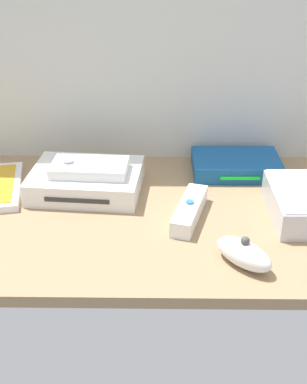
% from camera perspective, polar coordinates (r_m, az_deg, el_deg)
% --- Properties ---
extents(ground_plane, '(1.00, 0.48, 0.02)m').
position_cam_1_polar(ground_plane, '(0.93, 0.00, -2.71)').
color(ground_plane, '#9E7F5B').
rests_on(ground_plane, ground).
extents(back_wall, '(1.10, 0.01, 0.64)m').
position_cam_1_polar(back_wall, '(1.05, 0.19, 20.26)').
color(back_wall, silver).
rests_on(back_wall, ground).
extents(game_console, '(0.22, 0.18, 0.04)m').
position_cam_1_polar(game_console, '(0.99, -7.61, 1.31)').
color(game_console, white).
rests_on(game_console, ground_plane).
extents(network_router, '(0.18, 0.13, 0.03)m').
position_cam_1_polar(network_router, '(1.07, 9.30, 3.05)').
color(network_router, '#145193').
rests_on(network_router, ground_plane).
extents(remote_wand, '(0.07, 0.15, 0.03)m').
position_cam_1_polar(remote_wand, '(0.90, 4.10, -2.07)').
color(remote_wand, white).
rests_on(remote_wand, ground_plane).
extents(remote_nunchuk, '(0.10, 0.10, 0.05)m').
position_cam_1_polar(remote_nunchuk, '(0.79, 10.19, -6.88)').
color(remote_nunchuk, white).
rests_on(remote_nunchuk, ground_plane).
extents(remote_classic_pad, '(0.15, 0.09, 0.02)m').
position_cam_1_polar(remote_classic_pad, '(0.97, -7.26, 2.74)').
color(remote_classic_pad, white).
rests_on(remote_classic_pad, game_console).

